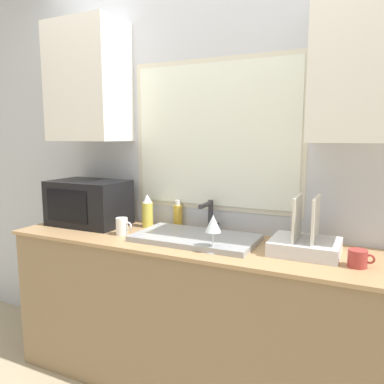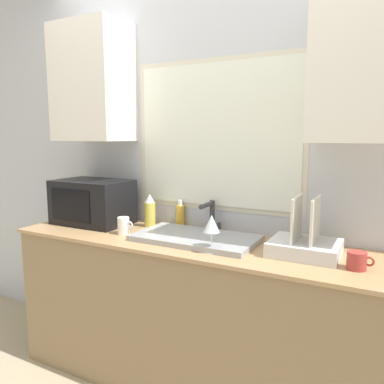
# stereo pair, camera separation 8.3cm
# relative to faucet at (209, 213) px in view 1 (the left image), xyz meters

# --- Properties ---
(countertop) EXTENTS (2.23, 0.59, 0.89)m
(countertop) POSITION_rel_faucet_xyz_m (-0.00, -0.20, -0.56)
(countertop) COLOR #8C7251
(countertop) RESTS_ON ground_plane
(wall_back) EXTENTS (6.00, 0.38, 2.60)m
(wall_back) POSITION_rel_faucet_xyz_m (-0.00, 0.07, 0.40)
(wall_back) COLOR silver
(wall_back) RESTS_ON ground_plane
(sink_basin) EXTENTS (0.68, 0.38, 0.03)m
(sink_basin) POSITION_rel_faucet_xyz_m (-0.00, -0.19, -0.10)
(sink_basin) COLOR #9EA0A5
(sink_basin) RESTS_ON countertop
(faucet) EXTENTS (0.08, 0.17, 0.20)m
(faucet) POSITION_rel_faucet_xyz_m (0.00, 0.00, 0.00)
(faucet) COLOR #333338
(faucet) RESTS_ON countertop
(microwave) EXTENTS (0.50, 0.33, 0.29)m
(microwave) POSITION_rel_faucet_xyz_m (-0.80, -0.14, 0.03)
(microwave) COLOR black
(microwave) RESTS_ON countertop
(dish_rack) EXTENTS (0.33, 0.28, 0.29)m
(dish_rack) POSITION_rel_faucet_xyz_m (0.59, -0.17, -0.06)
(dish_rack) COLOR silver
(dish_rack) RESTS_ON countertop
(spray_bottle) EXTENTS (0.07, 0.07, 0.21)m
(spray_bottle) POSITION_rel_faucet_xyz_m (-0.41, -0.04, -0.02)
(spray_bottle) COLOR #D8CC4C
(spray_bottle) RESTS_ON countertop
(soap_bottle) EXTENTS (0.06, 0.06, 0.18)m
(soap_bottle) POSITION_rel_faucet_xyz_m (-0.24, 0.04, -0.04)
(soap_bottle) COLOR gold
(soap_bottle) RESTS_ON countertop
(mug_near_sink) EXTENTS (0.11, 0.07, 0.10)m
(mug_near_sink) POSITION_rel_faucet_xyz_m (-0.44, -0.27, -0.07)
(mug_near_sink) COLOR white
(mug_near_sink) RESTS_ON countertop
(wine_glass) EXTENTS (0.08, 0.08, 0.19)m
(wine_glass) POSITION_rel_faucet_xyz_m (0.17, -0.35, 0.03)
(wine_glass) COLOR silver
(wine_glass) RESTS_ON countertop
(mug_by_rack) EXTENTS (0.11, 0.08, 0.08)m
(mug_by_rack) POSITION_rel_faucet_xyz_m (0.84, -0.27, -0.08)
(mug_by_rack) COLOR #A53833
(mug_by_rack) RESTS_ON countertop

